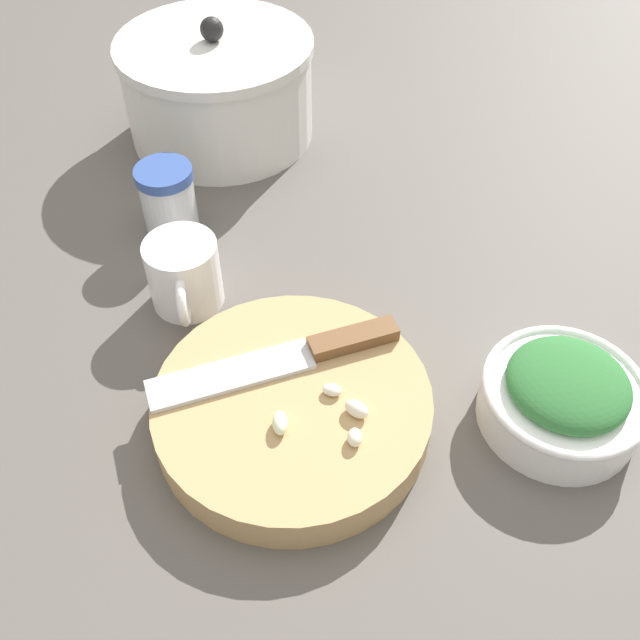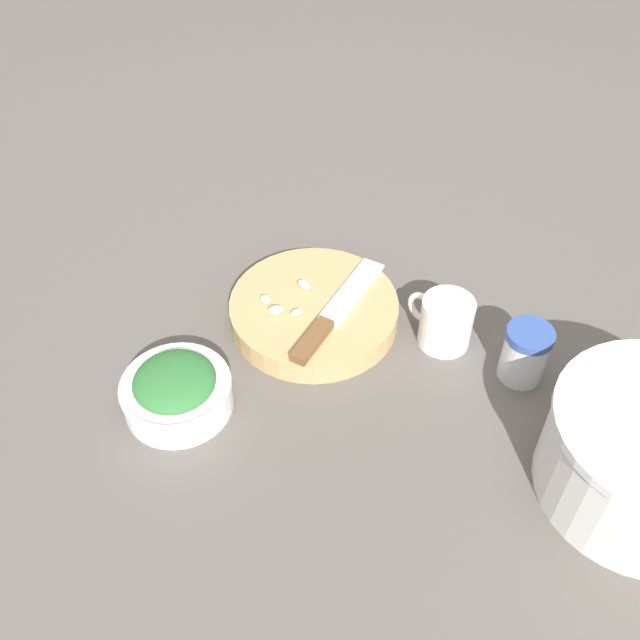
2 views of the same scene
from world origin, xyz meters
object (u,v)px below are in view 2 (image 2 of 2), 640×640
at_px(chef_knife, 333,315).
at_px(spice_jar, 525,354).
at_px(garlic_cloves, 286,300).
at_px(herb_bowl, 176,390).
at_px(coffee_mug, 445,321).
at_px(cutting_board, 314,311).

bearing_deg(chef_knife, spice_jar, 13.00).
distance_m(garlic_cloves, spice_jar, 0.33).
distance_m(herb_bowl, spice_jar, 0.45).
bearing_deg(spice_jar, herb_bowl, 6.25).
distance_m(spice_jar, coffee_mug, 0.12).
relative_size(spice_jar, coffee_mug, 0.96).
bearing_deg(chef_knife, cutting_board, 162.10).
bearing_deg(cutting_board, coffee_mug, 167.42).
bearing_deg(spice_jar, coffee_mug, -33.96).
relative_size(garlic_cloves, spice_jar, 0.92).
height_order(chef_knife, spice_jar, spice_jar).
distance_m(garlic_cloves, herb_bowl, 0.20).
xyz_separation_m(spice_jar, coffee_mug, (0.10, -0.06, -0.01)).
bearing_deg(cutting_board, garlic_cloves, 2.60).
distance_m(cutting_board, herb_bowl, 0.23).
bearing_deg(coffee_mug, chef_knife, -4.00).
distance_m(chef_knife, spice_jar, 0.26).
relative_size(chef_knife, herb_bowl, 1.49).
height_order(cutting_board, spice_jar, spice_jar).
relative_size(garlic_cloves, herb_bowl, 0.54).
relative_size(herb_bowl, spice_jar, 1.71).
bearing_deg(cutting_board, chef_knife, 132.30).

